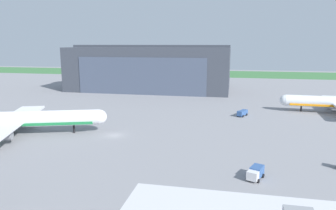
% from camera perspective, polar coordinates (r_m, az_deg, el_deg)
% --- Properties ---
extents(ground_plane, '(440.00, 440.00, 0.00)m').
position_cam_1_polar(ground_plane, '(84.59, -9.57, -5.42)').
color(ground_plane, gray).
extents(grass_field_strip, '(440.00, 56.00, 0.08)m').
position_cam_1_polar(grass_field_strip, '(257.02, 4.96, 5.72)').
color(grass_field_strip, '#3C733F').
rests_on(grass_field_strip, ground_plane).
extents(maintenance_hangar, '(80.78, 34.96, 22.96)m').
position_cam_1_polar(maintenance_hangar, '(164.55, -3.25, 6.60)').
color(maintenance_hangar, '#383D47').
rests_on(maintenance_hangar, ground_plane).
extents(airliner_near_right, '(44.55, 38.13, 13.23)m').
position_cam_1_polar(airliner_near_right, '(92.15, -25.76, -2.41)').
color(airliner_near_right, white).
rests_on(airliner_near_right, ground_plane).
extents(baggage_tug, '(3.38, 4.77, 2.11)m').
position_cam_1_polar(baggage_tug, '(59.62, 15.51, -11.65)').
color(baggage_tug, silver).
rests_on(baggage_tug, ground_plane).
extents(stair_truck, '(3.71, 5.37, 1.98)m').
position_cam_1_polar(stair_truck, '(107.83, 13.24, -1.38)').
color(stair_truck, '#335693').
rests_on(stair_truck, ground_plane).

